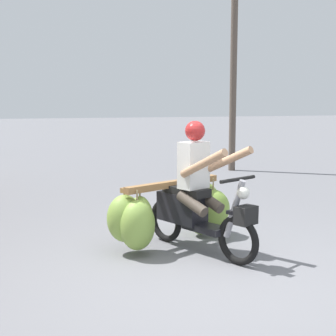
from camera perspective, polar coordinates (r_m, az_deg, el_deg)
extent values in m
plane|color=slate|center=(4.90, 5.32, -13.37)|extent=(120.00, 120.00, 0.00)
torus|color=black|center=(5.25, 8.59, -8.75)|extent=(0.27, 0.55, 0.56)
torus|color=black|center=(6.05, -0.28, -6.44)|extent=(0.27, 0.55, 0.56)
cube|color=black|center=(5.56, 4.58, -7.33)|extent=(0.42, 0.61, 0.08)
cube|color=black|center=(5.79, 1.71, -4.87)|extent=(0.48, 0.70, 0.36)
cube|color=black|center=(5.69, 2.28, -2.83)|extent=(0.45, 0.65, 0.10)
cylinder|color=gray|center=(5.20, 8.15, -5.03)|extent=(0.16, 0.29, 0.69)
cylinder|color=black|center=(5.12, 8.57, -1.38)|extent=(0.54, 0.23, 0.04)
sphere|color=silver|center=(5.09, 9.24, -3.04)|extent=(0.14, 0.14, 0.14)
cube|color=black|center=(5.12, 9.53, -5.74)|extent=(0.28, 0.23, 0.20)
cube|color=black|center=(5.18, 8.66, -5.56)|extent=(0.19, 0.30, 0.04)
cube|color=olive|center=(5.84, 0.70, -1.95)|extent=(1.44, 0.61, 0.08)
cube|color=olive|center=(5.98, -0.47, -2.02)|extent=(1.29, 0.54, 0.06)
ellipsoid|color=#88AB4A|center=(6.46, 4.67, -3.97)|extent=(0.46, 0.43, 0.49)
cylinder|color=#998459|center=(6.41, 4.69, -1.55)|extent=(0.02, 0.02, 0.12)
ellipsoid|color=olive|center=(6.32, 5.54, -4.97)|extent=(0.54, 0.50, 0.52)
cylinder|color=#998459|center=(6.26, 5.58, -2.11)|extent=(0.02, 0.02, 0.19)
ellipsoid|color=#82A544|center=(5.60, -3.45, -6.65)|extent=(0.36, 0.33, 0.64)
cylinder|color=#998459|center=(5.53, -3.48, -3.10)|extent=(0.02, 0.02, 0.13)
ellipsoid|color=#8EB251|center=(6.53, 3.09, -3.63)|extent=(0.39, 0.36, 0.50)
cylinder|color=#998459|center=(6.48, 3.11, -1.33)|extent=(0.02, 0.02, 0.09)
ellipsoid|color=#84A847|center=(6.31, 4.12, -5.33)|extent=(0.56, 0.56, 0.64)
cylinder|color=#998459|center=(6.24, 4.15, -2.02)|extent=(0.02, 0.02, 0.16)
ellipsoid|color=#83A746|center=(5.55, -5.35, -6.16)|extent=(0.47, 0.44, 0.57)
cylinder|color=#998459|center=(5.49, -5.39, -3.06)|extent=(0.02, 0.02, 0.10)
ellipsoid|color=#83A746|center=(5.46, -3.78, -7.02)|extent=(0.52, 0.49, 0.59)
cylinder|color=#998459|center=(5.38, -3.81, -3.50)|extent=(0.02, 0.02, 0.15)
cube|color=silver|center=(5.55, 3.16, 0.35)|extent=(0.40, 0.32, 0.56)
sphere|color=#B22626|center=(5.50, 3.34, 4.57)|extent=(0.24, 0.24, 0.24)
cylinder|color=tan|center=(5.46, 7.15, 0.86)|extent=(0.38, 0.69, 0.39)
cylinder|color=tan|center=(5.17, 4.32, 0.52)|extent=(0.28, 0.72, 0.39)
cylinder|color=#4C4238|center=(5.64, 5.00, -3.98)|extent=(0.27, 0.46, 0.27)
cylinder|color=#4C4238|center=(5.45, 2.99, -4.39)|extent=(0.27, 0.46, 0.27)
cylinder|color=brown|center=(12.76, 8.09, 14.60)|extent=(0.18, 0.18, 6.61)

